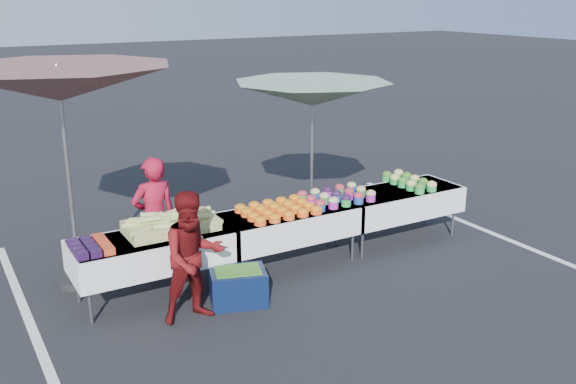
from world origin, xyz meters
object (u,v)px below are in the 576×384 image
customer (193,257)px  umbrella_left (59,85)px  vendor (155,218)px  table_center (288,223)px  umbrella_right (312,95)px  table_left (153,250)px  storage_bin (238,286)px  table_right (397,201)px

customer → umbrella_left: (-0.90, 1.55, 1.70)m
customer → umbrella_left: 2.47m
umbrella_left → vendor: bearing=-15.0°
table_center → umbrella_left: umbrella_left is taller
umbrella_right → umbrella_left: bearing=-179.9°
table_left → umbrella_left: (-0.70, 0.80, 1.84)m
vendor → storage_bin: size_ratio=2.08×
table_left → table_right: size_ratio=1.00×
umbrella_right → customer: bearing=-147.8°
table_center → vendor: 1.69m
customer → umbrella_left: umbrella_left is taller
vendor → table_left: bearing=65.6°
table_left → vendor: bearing=68.4°
vendor → umbrella_right: umbrella_right is taller
table_left → umbrella_right: bearing=16.7°
table_center → vendor: bearing=160.8°
table_left → customer: size_ratio=1.28×
table_center → customer: (-1.60, -0.75, 0.14)m
vendor → umbrella_right: bearing=-176.9°
table_right → table_center: bearing=180.0°
umbrella_right → storage_bin: (-1.90, -1.45, -1.85)m
table_right → table_left: bearing=180.0°
table_left → umbrella_right: size_ratio=0.82×
vendor → customer: bearing=86.4°
umbrella_left → umbrella_right: bearing=0.1°
table_left → customer: (0.20, -0.75, 0.14)m
umbrella_left → storage_bin: 3.02m
table_right → umbrella_right: size_ratio=0.82×
table_right → vendor: (-3.38, 0.55, 0.19)m
table_center → umbrella_right: (0.86, 0.80, 1.48)m
table_right → umbrella_left: umbrella_left is taller
customer → storage_bin: (0.56, 0.10, -0.51)m
table_right → vendor: bearing=170.8°
table_left → table_center: (1.80, 0.00, 0.00)m
table_left → vendor: vendor is taller
customer → umbrella_left: size_ratio=0.52×
table_center → umbrella_left: bearing=162.3°
table_center → vendor: (-1.58, 0.55, 0.19)m
table_center → storage_bin: (-1.04, -0.65, -0.37)m
table_left → storage_bin: 1.07m
customer → storage_bin: bearing=12.2°
table_left → table_center: size_ratio=1.00×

